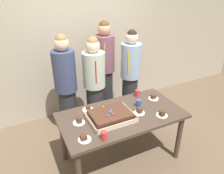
# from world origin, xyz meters

# --- Properties ---
(ground_plane) EXTENTS (12.00, 12.00, 0.00)m
(ground_plane) POSITION_xyz_m (0.00, 0.00, 0.00)
(ground_plane) COLOR brown
(interior_back_panel) EXTENTS (8.00, 0.12, 3.00)m
(interior_back_panel) POSITION_xyz_m (0.00, 1.60, 1.50)
(interior_back_panel) COLOR #B2A893
(interior_back_panel) RESTS_ON ground_plane
(party_table) EXTENTS (1.63, 0.86, 0.77)m
(party_table) POSITION_xyz_m (0.00, 0.00, 0.67)
(party_table) COLOR #47382D
(party_table) RESTS_ON ground_plane
(sheet_cake) EXTENTS (0.57, 0.44, 0.12)m
(sheet_cake) POSITION_xyz_m (-0.18, -0.03, 0.81)
(sheet_cake) COLOR beige
(sheet_cake) RESTS_ON party_table
(plated_slice_near_left) EXTENTS (0.15, 0.15, 0.07)m
(plated_slice_near_left) POSITION_xyz_m (-0.62, -0.26, 0.79)
(plated_slice_near_left) COLOR white
(plated_slice_near_left) RESTS_ON party_table
(plated_slice_near_right) EXTENTS (0.15, 0.15, 0.07)m
(plated_slice_near_right) POSITION_xyz_m (0.61, 0.14, 0.79)
(plated_slice_near_right) COLOR white
(plated_slice_near_right) RESTS_ON party_table
(plated_slice_far_left) EXTENTS (0.15, 0.15, 0.08)m
(plated_slice_far_left) POSITION_xyz_m (-0.57, 0.07, 0.79)
(plated_slice_far_left) COLOR white
(plated_slice_far_left) RESTS_ON party_table
(plated_slice_far_right) EXTENTS (0.15, 0.15, 0.08)m
(plated_slice_far_right) POSITION_xyz_m (0.45, -0.27, 0.79)
(plated_slice_far_right) COLOR white
(plated_slice_far_right) RESTS_ON party_table
(plated_slice_center_front) EXTENTS (0.15, 0.15, 0.07)m
(plated_slice_center_front) POSITION_xyz_m (0.22, -0.08, 0.79)
(plated_slice_center_front) COLOR white
(plated_slice_center_front) RESTS_ON party_table
(plated_slice_center_back) EXTENTS (0.15, 0.15, 0.06)m
(plated_slice_center_back) POSITION_xyz_m (-0.36, 0.29, 0.78)
(plated_slice_center_back) COLOR white
(plated_slice_center_back) RESTS_ON party_table
(drink_cup_nearest) EXTENTS (0.07, 0.07, 0.10)m
(drink_cup_nearest) POSITION_xyz_m (0.30, 0.07, 0.82)
(drink_cup_nearest) COLOR #2D5199
(drink_cup_nearest) RESTS_ON party_table
(drink_cup_middle) EXTENTS (0.07, 0.07, 0.10)m
(drink_cup_middle) POSITION_xyz_m (-0.41, -0.34, 0.82)
(drink_cup_middle) COLOR red
(drink_cup_middle) RESTS_ON party_table
(drink_cup_far_end) EXTENTS (0.07, 0.07, 0.10)m
(drink_cup_far_end) POSITION_xyz_m (0.45, 0.33, 0.82)
(drink_cup_far_end) COLOR red
(drink_cup_far_end) RESTS_ON party_table
(person_serving_front) EXTENTS (0.33, 0.33, 1.66)m
(person_serving_front) POSITION_xyz_m (0.62, 0.83, 0.86)
(person_serving_front) COLOR #28282D
(person_serving_front) RESTS_ON ground_plane
(person_green_shirt_behind) EXTENTS (0.35, 0.35, 1.63)m
(person_green_shirt_behind) POSITION_xyz_m (-0.06, 0.82, 0.84)
(person_green_shirt_behind) COLOR #28282D
(person_green_shirt_behind) RESTS_ON ground_plane
(person_striped_tie_right) EXTENTS (0.35, 0.35, 1.68)m
(person_striped_tie_right) POSITION_xyz_m (-0.48, 0.93, 0.87)
(person_striped_tie_right) COLOR #28282D
(person_striped_tie_right) RESTS_ON ground_plane
(person_far_right_suit) EXTENTS (0.35, 0.35, 1.77)m
(person_far_right_suit) POSITION_xyz_m (0.29, 1.17, 0.92)
(person_far_right_suit) COLOR #28282D
(person_far_right_suit) RESTS_ON ground_plane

